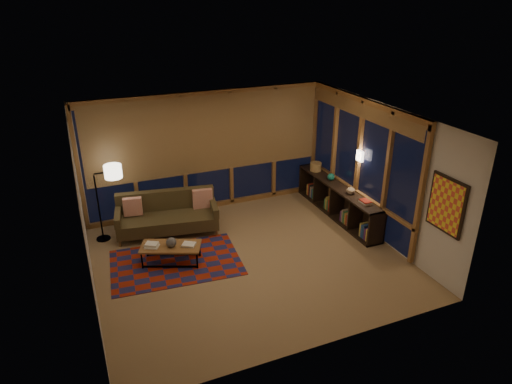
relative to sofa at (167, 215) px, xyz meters
name	(u,v)px	position (x,y,z in m)	size (l,w,h in m)	color
floor	(249,259)	(1.17, -1.58, -0.41)	(5.50, 5.00, 0.01)	#A0784C
ceiling	(248,119)	(1.17, -1.58, 2.29)	(5.50, 5.00, 0.01)	white
walls	(248,194)	(1.17, -1.58, 0.94)	(5.51, 5.01, 2.70)	beige
window_wall_back	(208,152)	(1.17, 0.85, 0.94)	(5.30, 0.16, 2.60)	olive
window_wall_right	(357,162)	(3.85, -0.98, 0.94)	(0.16, 3.70, 2.60)	olive
wall_art	(446,205)	(3.88, -3.43, 1.04)	(0.06, 0.74, 0.94)	#DD472F
wall_sconce	(360,156)	(3.79, -1.13, 1.14)	(0.12, 0.18, 0.22)	#F7EBCF
sofa	(167,215)	(0.00, 0.00, 0.00)	(2.02, 0.82, 0.83)	#443920
pillow_left	(133,208)	(-0.64, 0.23, 0.19)	(0.37, 0.12, 0.37)	#B82A0F
pillow_right	(203,198)	(0.78, 0.07, 0.21)	(0.42, 0.14, 0.42)	#B82A0F
area_rug	(176,262)	(-0.13, -1.17, -0.41)	(2.34, 1.56, 0.01)	maroon
coffee_table	(171,254)	(-0.19, -1.13, -0.23)	(1.08, 0.50, 0.36)	olive
book_stack_a	(152,245)	(-0.52, -1.04, -0.01)	(0.25, 0.20, 0.07)	white
book_stack_b	(189,244)	(0.11, -1.27, -0.03)	(0.26, 0.21, 0.05)	white
ceramic_pot	(171,242)	(-0.19, -1.18, 0.04)	(0.19, 0.19, 0.19)	black
floor_lamp	(98,204)	(-1.28, 0.26, 0.37)	(0.52, 0.34, 1.56)	black
bookshelf	(337,201)	(3.66, -0.65, -0.05)	(0.40, 2.89, 0.72)	#332218
basket	(316,167)	(3.64, 0.33, 0.41)	(0.26, 0.26, 0.20)	tan
teal_bowl	(331,177)	(3.66, -0.32, 0.39)	(0.16, 0.16, 0.16)	#136555
vase	(351,189)	(3.66, -1.11, 0.41)	(0.18, 0.18, 0.19)	tan
shelf_book_stack	(365,202)	(3.66, -1.64, 0.34)	(0.15, 0.22, 0.06)	white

